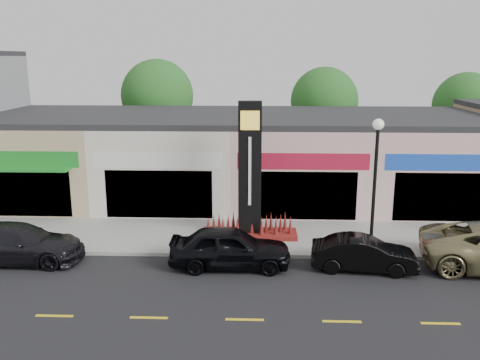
{
  "coord_description": "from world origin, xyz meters",
  "views": [
    {
      "loc": [
        3.42,
        -17.27,
        7.93
      ],
      "look_at": [
        2.58,
        4.0,
        2.77
      ],
      "focal_mm": 38.0,
      "sensor_mm": 36.0,
      "label": 1
    }
  ],
  "objects_px": {
    "lamp_east_near": "(375,173)",
    "pylon_sign": "(250,190)",
    "car_black_conv": "(364,254)",
    "car_black_sedan": "(230,248)",
    "car_dark_sedan": "(17,243)"
  },
  "relations": [
    {
      "from": "car_black_sedan",
      "to": "car_black_conv",
      "type": "xyz_separation_m",
      "value": [
        5.1,
        -0.09,
        -0.14
      ]
    },
    {
      "from": "car_black_sedan",
      "to": "car_black_conv",
      "type": "distance_m",
      "value": 5.11
    },
    {
      "from": "pylon_sign",
      "to": "car_black_sedan",
      "type": "relative_size",
      "value": 1.29
    },
    {
      "from": "pylon_sign",
      "to": "car_black_sedan",
      "type": "height_order",
      "value": "pylon_sign"
    },
    {
      "from": "pylon_sign",
      "to": "car_black_sedan",
      "type": "xyz_separation_m",
      "value": [
        -0.69,
        -3.12,
        -1.48
      ]
    },
    {
      "from": "lamp_east_near",
      "to": "pylon_sign",
      "type": "distance_m",
      "value": 5.42
    },
    {
      "from": "pylon_sign",
      "to": "car_black_conv",
      "type": "distance_m",
      "value": 5.69
    },
    {
      "from": "pylon_sign",
      "to": "car_dark_sedan",
      "type": "xyz_separation_m",
      "value": [
        -9.16,
        -2.92,
        -1.52
      ]
    },
    {
      "from": "lamp_east_near",
      "to": "car_dark_sedan",
      "type": "distance_m",
      "value": 14.47
    },
    {
      "from": "lamp_east_near",
      "to": "car_dark_sedan",
      "type": "bearing_deg",
      "value": -175.07
    },
    {
      "from": "pylon_sign",
      "to": "car_dark_sedan",
      "type": "relative_size",
      "value": 1.15
    },
    {
      "from": "lamp_east_near",
      "to": "car_black_sedan",
      "type": "xyz_separation_m",
      "value": [
        -5.69,
        -1.42,
        -2.68
      ]
    },
    {
      "from": "lamp_east_near",
      "to": "car_black_conv",
      "type": "bearing_deg",
      "value": -111.26
    },
    {
      "from": "lamp_east_near",
      "to": "pylon_sign",
      "type": "xyz_separation_m",
      "value": [
        -5.0,
        1.7,
        -1.2
      ]
    },
    {
      "from": "pylon_sign",
      "to": "car_black_conv",
      "type": "xyz_separation_m",
      "value": [
        4.41,
        -3.21,
        -1.62
      ]
    }
  ]
}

